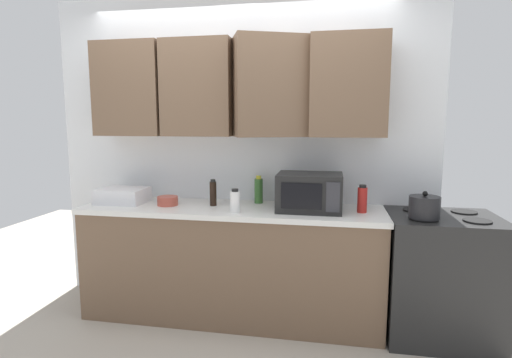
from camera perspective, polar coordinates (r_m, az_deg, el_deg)
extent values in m
cube|color=white|center=(3.45, -2.21, 3.69)|extent=(3.23, 0.06, 2.60)
cube|color=brown|center=(3.57, -17.05, 11.93)|extent=(0.56, 0.33, 0.75)
cube|color=brown|center=(3.35, -7.96, 12.48)|extent=(0.56, 0.33, 0.75)
cube|color=brown|center=(3.17, 2.08, 12.80)|extent=(0.64, 0.51, 0.75)
cube|color=brown|center=(3.18, 12.89, 12.59)|extent=(0.56, 0.33, 0.75)
cube|color=brown|center=(3.32, -3.41, -11.92)|extent=(2.33, 0.60, 0.86)
cube|color=white|center=(3.19, -3.48, -4.31)|extent=(2.36, 0.63, 0.04)
cube|color=black|center=(3.30, 24.58, -12.39)|extent=(0.76, 0.64, 0.90)
cylinder|color=black|center=(3.00, 22.57, -5.20)|extent=(0.18, 0.18, 0.01)
cylinder|color=black|center=(3.09, 28.76, -5.21)|extent=(0.18, 0.18, 0.01)
cylinder|color=black|center=(3.27, 21.57, -4.09)|extent=(0.18, 0.18, 0.01)
cylinder|color=black|center=(3.36, 27.29, -4.14)|extent=(0.18, 0.18, 0.01)
cylinder|color=black|center=(2.99, 22.65, -3.68)|extent=(0.20, 0.20, 0.15)
sphere|color=black|center=(2.97, 22.75, -1.92)|extent=(0.04, 0.04, 0.04)
cube|color=black|center=(3.06, 7.57, -1.83)|extent=(0.48, 0.36, 0.28)
cube|color=black|center=(2.88, 6.41, -2.43)|extent=(0.29, 0.01, 0.18)
cube|color=#2D2D33|center=(2.88, 10.81, -2.55)|extent=(0.10, 0.01, 0.21)
cube|color=silver|center=(3.51, -18.30, -2.23)|extent=(0.38, 0.30, 0.12)
cylinder|color=#386B2D|center=(3.32, 0.37, -1.70)|extent=(0.07, 0.07, 0.20)
cylinder|color=yellow|center=(3.30, 0.37, 0.24)|extent=(0.04, 0.04, 0.03)
cylinder|color=black|center=(3.23, -6.07, -2.08)|extent=(0.05, 0.05, 0.19)
cylinder|color=black|center=(3.22, -6.10, -0.22)|extent=(0.04, 0.04, 0.02)
cylinder|color=red|center=(3.08, 14.75, -2.89)|extent=(0.07, 0.07, 0.18)
cylinder|color=black|center=(3.06, 14.82, -1.00)|extent=(0.05, 0.05, 0.02)
cylinder|color=white|center=(2.99, -2.97, -3.25)|extent=(0.07, 0.07, 0.16)
cylinder|color=black|center=(2.97, -2.98, -1.59)|extent=(0.05, 0.05, 0.02)
cylinder|color=#B24C3D|center=(3.32, -12.35, -3.03)|extent=(0.16, 0.16, 0.07)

